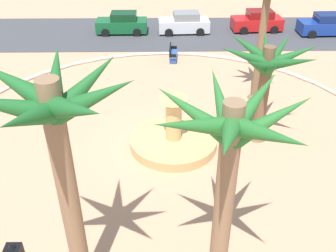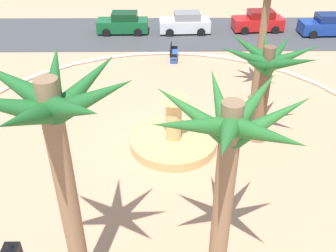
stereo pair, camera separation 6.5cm
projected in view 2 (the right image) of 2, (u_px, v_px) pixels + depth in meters
The scene contains 13 objects.
ground_plane at pixel (166, 143), 18.00m from camera, with size 80.00×80.00×0.00m, color tan.
plaza_curb at pixel (166, 142), 17.95m from camera, with size 22.00×22.00×0.20m, color silver.
street_asphalt at pixel (165, 33), 30.96m from camera, with size 48.00×8.00×0.03m, color #424247.
fountain at pixel (173, 139), 17.66m from camera, with size 4.00×4.00×2.52m.
palm_tree_near_fountain at pixel (267, 3), 18.86m from camera, with size 3.18×3.18×6.77m.
palm_tree_by_curb at pixel (267, 69), 16.51m from camera, with size 4.37×4.15×4.84m.
palm_tree_mid_plaza at pixel (59, 145), 8.79m from camera, with size 3.87×3.97×7.23m.
palm_tree_far_side at pixel (228, 155), 9.63m from camera, with size 4.13×4.24×6.36m.
bench_north at pixel (173, 55), 26.18m from camera, with size 0.60×1.63×1.00m.
parked_car_leftmost at pixel (123, 23), 30.60m from camera, with size 4.01×1.94×1.67m.
parked_car_second at pixel (185, 23), 30.63m from camera, with size 4.07×2.06×1.67m.
parked_car_third at pixel (258, 21), 31.03m from camera, with size 4.11×2.14×1.67m.
parked_car_rightmost at pixel (326, 25), 30.24m from camera, with size 4.06×2.04×1.67m.
Camera 2 is at (-0.04, -14.72, 10.40)m, focal length 41.06 mm.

